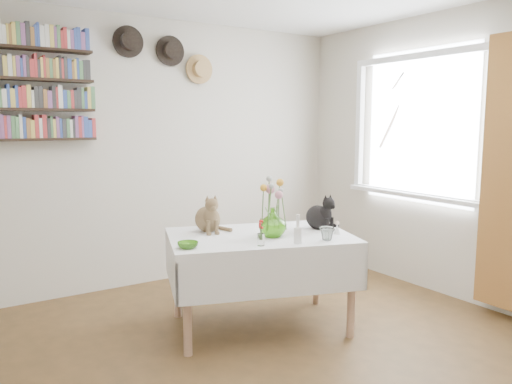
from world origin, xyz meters
TOP-DOWN VIEW (x-y plane):
  - room at (0.00, 0.00)m, footprint 4.08×4.58m
  - window at (1.97, 0.80)m, footprint 0.12×1.52m
  - curtain at (1.90, -0.12)m, footprint 0.12×0.38m
  - dining_table at (0.21, 0.77)m, footprint 1.53×1.24m
  - tabby_cat at (-0.07, 1.07)m, footprint 0.24×0.29m
  - black_cat at (0.70, 0.69)m, footprint 0.23×0.27m
  - flower_vase at (0.25, 0.66)m, footprint 0.22×0.22m
  - green_bowl at (-0.42, 0.69)m, footprint 0.14×0.14m
  - drinking_glass at (0.50, 0.36)m, footprint 0.13×0.13m
  - candlestick at (0.27, 0.40)m, footprint 0.06×0.06m
  - berry_jar at (0.03, 0.49)m, footprint 0.05×0.05m
  - porcelain_figurine at (0.70, 0.47)m, footprint 0.05×0.05m
  - flower_bouquet at (0.25, 0.67)m, footprint 0.17×0.13m
  - bookshelf_unit at (-1.10, 2.16)m, footprint 1.00×0.16m
  - wall_hats at (0.12, 2.19)m, footprint 0.98×0.09m

SIDE VIEW (x-z plane):
  - dining_table at x=0.21m, z-range 0.18..0.89m
  - green_bowl at x=-0.42m, z-range 0.71..0.75m
  - porcelain_figurine at x=0.70m, z-range 0.70..0.80m
  - drinking_glass at x=0.50m, z-range 0.71..0.81m
  - candlestick at x=0.27m, z-range 0.68..0.88m
  - berry_jar at x=0.03m, z-range 0.70..0.91m
  - flower_vase at x=0.25m, z-range 0.71..0.92m
  - black_cat at x=0.70m, z-range 0.71..1.00m
  - tabby_cat at x=-0.07m, z-range 0.71..1.01m
  - flower_bouquet at x=0.25m, z-range 0.86..1.25m
  - curtain at x=1.90m, z-range 0.10..2.20m
  - room at x=0.00m, z-range -0.04..2.54m
  - window at x=1.97m, z-range 0.74..2.06m
  - bookshelf_unit at x=-1.10m, z-range 1.39..2.30m
  - wall_hats at x=0.12m, z-range 1.93..2.41m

